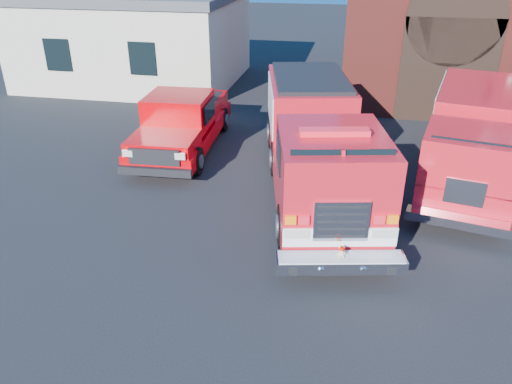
% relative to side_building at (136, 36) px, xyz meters
% --- Properties ---
extents(ground, '(100.00, 100.00, 0.00)m').
position_rel_side_building_xyz_m(ground, '(9.00, -13.00, -2.20)').
color(ground, black).
rests_on(ground, ground).
extents(parking_stripe_mid, '(0.12, 3.00, 0.01)m').
position_rel_side_building_xyz_m(parking_stripe_mid, '(15.50, -9.00, -2.20)').
color(parking_stripe_mid, yellow).
rests_on(parking_stripe_mid, ground).
extents(parking_stripe_far, '(0.12, 3.00, 0.01)m').
position_rel_side_building_xyz_m(parking_stripe_far, '(15.50, -6.00, -2.20)').
color(parking_stripe_far, yellow).
rests_on(parking_stripe_far, ground).
extents(side_building, '(10.20, 8.20, 4.35)m').
position_rel_side_building_xyz_m(side_building, '(0.00, 0.00, 0.00)').
color(side_building, beige).
rests_on(side_building, ground).
extents(fire_engine, '(4.38, 9.50, 2.83)m').
position_rel_side_building_xyz_m(fire_engine, '(10.11, -11.09, -0.74)').
color(fire_engine, black).
rests_on(fire_engine, ground).
extents(pickup_truck, '(2.51, 6.27, 2.02)m').
position_rel_side_building_xyz_m(pickup_truck, '(5.37, -8.86, -1.25)').
color(pickup_truck, black).
rests_on(pickup_truck, ground).
extents(secondary_truck, '(3.93, 8.05, 2.51)m').
position_rel_side_building_xyz_m(secondary_truck, '(14.60, -9.38, -0.84)').
color(secondary_truck, black).
rests_on(secondary_truck, ground).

